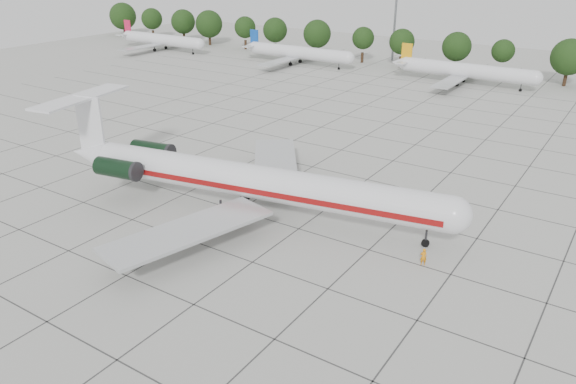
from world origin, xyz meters
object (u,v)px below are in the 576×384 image
at_px(main_airliner, 239,179).
at_px(bg_airliner_a, 162,40).
at_px(ground_crew, 423,257).
at_px(floodlight_mast, 396,2).
at_px(bg_airliner_c, 465,71).
at_px(bg_airliner_b, 298,53).

height_order(main_airliner, bg_airliner_a, main_airliner).
relative_size(ground_crew, floodlight_mast, 0.07).
relative_size(bg_airliner_c, floodlight_mast, 1.11).
bearing_deg(bg_airliner_c, ground_crew, -75.38).
distance_m(main_airliner, bg_airliner_b, 83.90).
relative_size(main_airliner, bg_airliner_a, 1.65).
distance_m(bg_airliner_a, bg_airliner_c, 83.59).
xyz_separation_m(ground_crew, floodlight_mast, (-43.30, 91.77, 13.44)).
distance_m(ground_crew, bg_airliner_a, 124.54).
distance_m(main_airliner, bg_airliner_c, 74.95).
bearing_deg(main_airliner, bg_airliner_b, 107.71).
bearing_deg(bg_airliner_b, bg_airliner_c, 1.22).
bearing_deg(bg_airliner_a, bg_airliner_b, 5.01).
relative_size(main_airliner, ground_crew, 27.57).
relative_size(bg_airliner_b, floodlight_mast, 1.11).
distance_m(ground_crew, bg_airliner_b, 95.37).
bearing_deg(floodlight_mast, bg_airliner_b, -133.53).
xyz_separation_m(bg_airliner_c, floodlight_mast, (-23.82, 17.11, 11.37)).
relative_size(main_airliner, floodlight_mast, 1.83).
bearing_deg(main_airliner, bg_airliner_c, 78.55).
xyz_separation_m(bg_airliner_b, bg_airliner_c, (40.90, 0.87, 0.00)).
bearing_deg(ground_crew, bg_airliner_c, -105.09).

